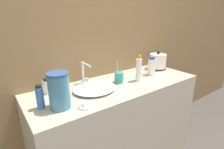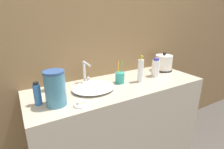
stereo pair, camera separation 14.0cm
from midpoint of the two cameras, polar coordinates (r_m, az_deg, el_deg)
wall_back at (r=1.62m, az=-0.64°, el=14.66°), size 6.00×0.04×2.60m
vanity_counter at (r=1.68m, az=4.62°, el=-17.06°), size 1.49×0.54×0.86m
sink_basin at (r=1.36m, az=-3.07°, el=-4.22°), size 0.34×0.30×0.04m
faucet at (r=1.48m, az=-5.95°, el=1.13°), size 0.06×0.14×0.19m
electric_kettle at (r=1.92m, az=18.52°, el=3.46°), size 0.19×0.19×0.20m
toothbrush_cup at (r=1.49m, az=5.28°, el=-1.04°), size 0.08×0.08×0.20m
lotion_bottle at (r=1.53m, az=11.91°, el=1.20°), size 0.05×0.05×0.23m
shampoo_bottle at (r=1.19m, az=-20.14°, el=-6.08°), size 0.05×0.05×0.16m
mouthwash_bottle at (r=1.72m, az=16.35°, el=2.11°), size 0.07×0.07×0.17m
hand_cream_bottle at (r=1.40m, az=-17.36°, el=-2.89°), size 0.07×0.07×0.12m
soap_dish at (r=1.15m, az=-6.51°, el=-9.58°), size 0.10×0.10×0.03m
water_pitcher at (r=1.14m, az=-14.74°, el=-4.46°), size 0.13×0.13×0.23m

